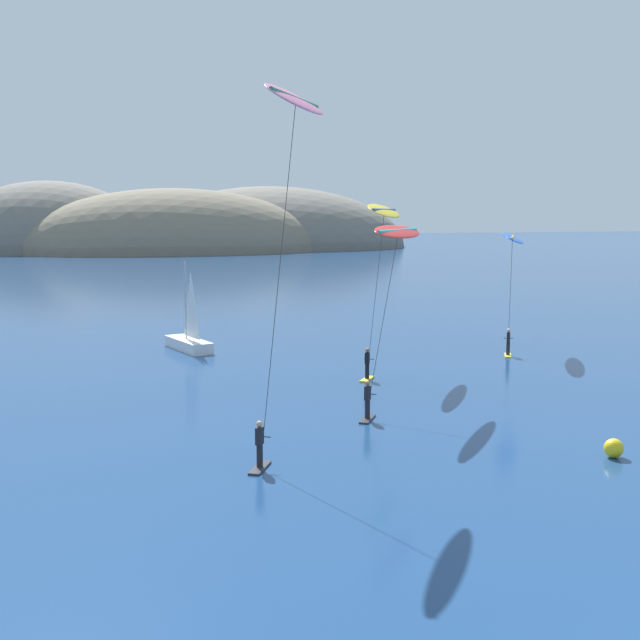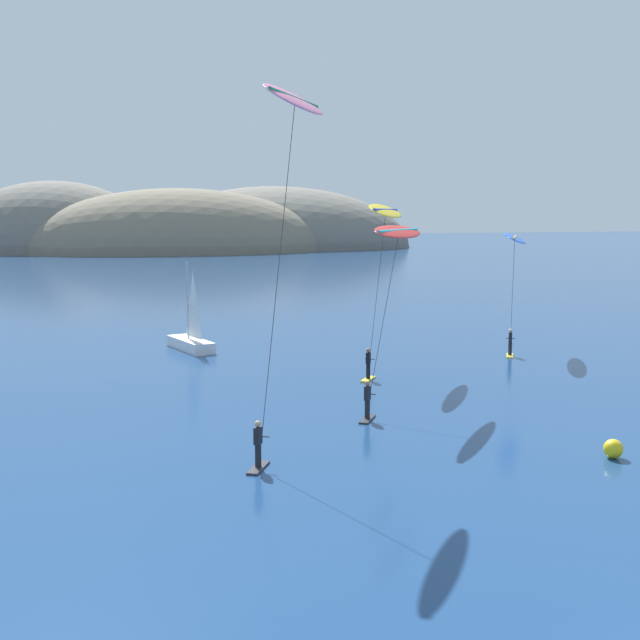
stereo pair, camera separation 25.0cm
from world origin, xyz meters
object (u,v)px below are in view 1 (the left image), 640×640
kitesurfer_blue (512,245)px  kitesurfer_red (396,244)px  marker_buoy (614,448)px  sailboat_near (187,339)px  kitesurfer_yellow (383,221)px  kitesurfer_pink (293,123)px

kitesurfer_blue → kitesurfer_red: bearing=-140.0°
marker_buoy → kitesurfer_red: bearing=110.2°
sailboat_near → kitesurfer_yellow: size_ratio=0.64×
kitesurfer_red → kitesurfer_pink: kitesurfer_pink is taller
kitesurfer_red → kitesurfer_yellow: 8.22m
kitesurfer_blue → marker_buoy: size_ratio=10.82×
kitesurfer_yellow → kitesurfer_blue: size_ratio=1.23×
kitesurfer_pink → marker_buoy: kitesurfer_pink is taller
sailboat_near → kitesurfer_yellow: kitesurfer_yellow is taller
kitesurfer_yellow → marker_buoy: 20.10m
kitesurfer_red → marker_buoy: kitesurfer_red is taller
kitesurfer_red → kitesurfer_pink: 9.39m
kitesurfer_yellow → kitesurfer_blue: kitesurfer_yellow is taller
kitesurfer_yellow → marker_buoy: size_ratio=13.34×
kitesurfer_red → kitesurfer_blue: size_ratio=1.09×
kitesurfer_pink → marker_buoy: (10.33, -5.67, -11.68)m
kitesurfer_red → marker_buoy: size_ratio=11.81×
kitesurfer_pink → kitesurfer_blue: 25.46m
sailboat_near → kitesurfer_blue: size_ratio=0.79×
sailboat_near → marker_buoy: bearing=-68.7°
sailboat_near → kitesurfer_blue: 21.76m
kitesurfer_yellow → kitesurfer_blue: bearing=16.7°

